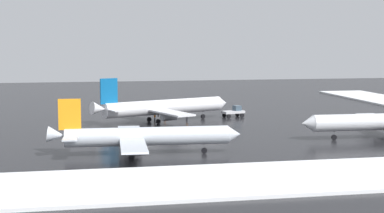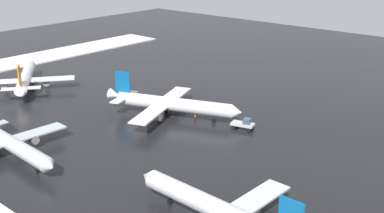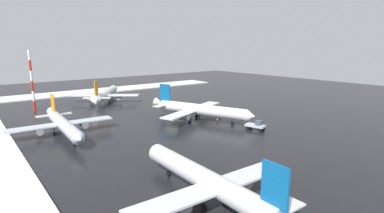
% 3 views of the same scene
% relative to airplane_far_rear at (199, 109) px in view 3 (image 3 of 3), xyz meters
% --- Properties ---
extents(ground_plane, '(240.00, 240.00, 0.00)m').
position_rel_airplane_far_rear_xyz_m(ground_plane, '(-2.05, -0.62, -3.01)').
color(ground_plane, black).
extents(snow_bank_left, '(14.00, 116.00, 0.40)m').
position_rel_airplane_far_rear_xyz_m(snow_bank_left, '(-69.05, -0.62, -2.81)').
color(snow_bank_left, white).
rests_on(snow_bank_left, ground_plane).
extents(airplane_far_rear, '(29.55, 24.98, 9.12)m').
position_rel_airplane_far_rear_xyz_m(airplane_far_rear, '(0.00, 0.00, 0.00)').
color(airplane_far_rear, white).
rests_on(airplane_far_rear, ground_plane).
extents(airplane_parked_starboard, '(25.14, 21.92, 8.75)m').
position_rel_airplane_far_rear_xyz_m(airplane_parked_starboard, '(-42.43, -8.97, -0.12)').
color(airplane_parked_starboard, white).
rests_on(airplane_parked_starboard, ground_plane).
extents(airplane_parked_portside, '(28.88, 23.90, 8.58)m').
position_rel_airplane_far_rear_xyz_m(airplane_parked_portside, '(33.83, -26.58, -0.18)').
color(airplane_parked_portside, silver).
rests_on(airplane_parked_portside, ground_plane).
extents(airplane_foreground_jet, '(27.49, 22.79, 8.16)m').
position_rel_airplane_far_rear_xyz_m(airplane_foreground_jet, '(-7.38, -33.02, -0.32)').
color(airplane_foreground_jet, silver).
rests_on(airplane_foreground_jet, ground_plane).
extents(pushback_tug, '(5.01, 3.32, 2.50)m').
position_rel_airplane_far_rear_xyz_m(pushback_tug, '(16.10, 4.42, -1.73)').
color(pushback_tug, silver).
rests_on(pushback_tug, ground_plane).
extents(ground_crew_by_nose_gear, '(0.36, 0.36, 1.71)m').
position_rel_airplane_far_rear_xyz_m(ground_crew_by_nose_gear, '(-1.23, 1.25, -2.04)').
color(ground_crew_by_nose_gear, black).
rests_on(ground_crew_by_nose_gear, ground_plane).
extents(ground_crew_beside_wing, '(0.36, 0.36, 1.71)m').
position_rel_airplane_far_rear_xyz_m(ground_crew_beside_wing, '(5.42, 1.79, -2.04)').
color(ground_crew_beside_wing, black).
rests_on(ground_crew_beside_wing, ground_plane).
extents(ground_crew_near_tug, '(0.36, 0.36, 1.71)m').
position_rel_airplane_far_rear_xyz_m(ground_crew_near_tug, '(1.55, 6.25, -2.04)').
color(ground_crew_near_tug, black).
rests_on(ground_crew_near_tug, ground_plane).
extents(antenna_mast, '(0.70, 0.70, 18.75)m').
position_rel_airplane_far_rear_xyz_m(antenna_mast, '(-40.70, -32.60, 6.36)').
color(antenna_mast, red).
rests_on(antenna_mast, ground_plane).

